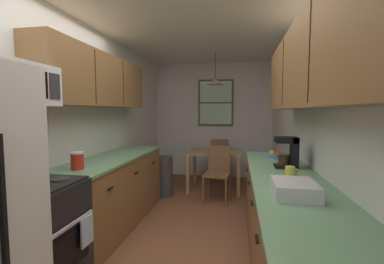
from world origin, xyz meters
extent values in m
plane|color=brown|center=(0.00, 1.00, 0.00)|extent=(12.00, 12.00, 0.00)
cube|color=silver|center=(-1.35, 1.00, 1.27)|extent=(0.10, 9.00, 2.55)
cube|color=silver|center=(1.35, 1.00, 1.27)|extent=(0.10, 9.00, 2.55)
cube|color=silver|center=(0.00, 3.65, 1.27)|extent=(4.40, 0.10, 2.55)
cube|color=white|center=(0.00, 1.00, 2.59)|extent=(4.40, 9.00, 0.08)
cube|color=black|center=(-0.55, -1.20, 0.81)|extent=(0.02, 0.02, 1.11)
cube|color=black|center=(-0.99, -0.52, 0.45)|extent=(0.62, 0.62, 0.90)
cube|color=black|center=(-0.67, -0.52, 0.42)|extent=(0.01, 0.44, 0.30)
cube|color=silver|center=(-0.65, -0.52, 0.63)|extent=(0.02, 0.50, 0.02)
cube|color=black|center=(-0.99, -0.52, 0.91)|extent=(0.59, 0.59, 0.02)
cube|color=black|center=(-1.27, -0.52, 1.00)|extent=(0.06, 0.62, 0.20)
cylinder|color=#2D2D2D|center=(-1.13, -0.66, 0.93)|extent=(0.15, 0.15, 0.01)
cylinder|color=#2D2D2D|center=(-1.13, -0.39, 0.93)|extent=(0.15, 0.15, 0.01)
cylinder|color=#2D2D2D|center=(-0.85, -0.66, 0.93)|extent=(0.15, 0.15, 0.01)
cylinder|color=#2D2D2D|center=(-0.85, -0.39, 0.93)|extent=(0.15, 0.15, 0.01)
cube|color=white|center=(-1.11, -0.52, 1.68)|extent=(0.38, 0.59, 0.32)
cube|color=black|center=(-0.92, -0.58, 1.68)|extent=(0.01, 0.36, 0.21)
cube|color=#2D2D33|center=(-0.92, -0.32, 1.68)|extent=(0.01, 0.12, 0.21)
cube|color=brown|center=(-1.00, 0.81, 0.43)|extent=(0.60, 2.02, 0.87)
cube|color=#6B9E70|center=(-1.00, 0.81, 0.89)|extent=(0.63, 2.04, 0.03)
cube|color=black|center=(-0.69, 0.14, 0.70)|extent=(0.02, 0.10, 0.01)
cube|color=black|center=(-0.69, 0.81, 0.70)|extent=(0.02, 0.10, 0.01)
cube|color=black|center=(-0.69, 1.48, 0.70)|extent=(0.02, 0.10, 0.01)
cube|color=brown|center=(-1.14, 0.76, 1.85)|extent=(0.32, 2.12, 0.63)
cube|color=#2D2319|center=(-0.98, 0.41, 1.85)|extent=(0.01, 0.01, 0.58)
cube|color=#2D2319|center=(-0.98, 1.11, 1.85)|extent=(0.01, 0.01, 0.58)
cube|color=brown|center=(1.00, -0.04, 0.43)|extent=(0.60, 3.15, 0.87)
cube|color=#6B9E70|center=(1.00, -0.04, 0.89)|extent=(0.63, 3.17, 0.03)
cube|color=black|center=(0.69, -0.67, 0.70)|extent=(0.02, 0.10, 0.01)
cube|color=black|center=(0.69, -0.04, 0.70)|extent=(0.02, 0.10, 0.01)
cube|color=black|center=(0.69, 0.59, 0.70)|extent=(0.02, 0.10, 0.01)
cube|color=black|center=(0.69, 1.22, 0.70)|extent=(0.02, 0.10, 0.01)
cube|color=brown|center=(1.14, -0.09, 1.84)|extent=(0.32, 2.85, 0.68)
cube|color=#2D2319|center=(0.98, -0.56, 1.84)|extent=(0.01, 0.01, 0.62)
cube|color=#2D2319|center=(0.98, 0.38, 1.84)|extent=(0.01, 0.01, 0.62)
cube|color=#A87F51|center=(0.14, 2.59, 0.72)|extent=(0.94, 0.79, 0.03)
cube|color=#A87F51|center=(-0.30, 2.22, 0.35)|extent=(0.06, 0.06, 0.70)
cube|color=#A87F51|center=(0.58, 2.22, 0.35)|extent=(0.06, 0.06, 0.70)
cube|color=#A87F51|center=(-0.30, 2.95, 0.35)|extent=(0.06, 0.06, 0.70)
cube|color=#A87F51|center=(0.58, 2.95, 0.35)|extent=(0.06, 0.06, 0.70)
cube|color=brown|center=(0.24, 1.92, 0.45)|extent=(0.45, 0.45, 0.04)
cube|color=brown|center=(0.26, 2.10, 0.68)|extent=(0.37, 0.08, 0.45)
cylinder|color=brown|center=(0.39, 1.71, 0.22)|extent=(0.04, 0.04, 0.43)
cylinder|color=brown|center=(0.03, 1.76, 0.22)|extent=(0.04, 0.04, 0.43)
cylinder|color=brown|center=(0.44, 2.07, 0.22)|extent=(0.04, 0.04, 0.43)
cylinder|color=brown|center=(0.08, 2.12, 0.22)|extent=(0.04, 0.04, 0.43)
cube|color=brown|center=(0.17, 3.26, 0.45)|extent=(0.45, 0.45, 0.04)
cube|color=brown|center=(0.19, 3.08, 0.68)|extent=(0.37, 0.09, 0.45)
cylinder|color=brown|center=(-0.04, 3.42, 0.22)|extent=(0.04, 0.04, 0.43)
cylinder|color=brown|center=(0.32, 3.47, 0.22)|extent=(0.04, 0.04, 0.43)
cylinder|color=brown|center=(0.01, 3.06, 0.22)|extent=(0.04, 0.04, 0.43)
cylinder|color=brown|center=(0.37, 3.11, 0.22)|extent=(0.04, 0.04, 0.43)
cylinder|color=black|center=(0.14, 2.59, 2.31)|extent=(0.01, 0.01, 0.49)
cone|color=#B7B2A8|center=(0.14, 2.59, 2.01)|extent=(0.32, 0.32, 0.10)
sphere|color=white|center=(0.14, 2.59, 2.03)|extent=(0.06, 0.06, 0.06)
cube|color=brown|center=(0.07, 3.58, 1.66)|extent=(0.78, 0.04, 1.02)
cube|color=#B2D1B7|center=(0.07, 3.56, 1.66)|extent=(0.70, 0.01, 0.94)
cube|color=brown|center=(0.07, 3.56, 1.66)|extent=(0.70, 0.02, 0.03)
cylinder|color=#3F3F42|center=(-0.70, 2.07, 0.35)|extent=(0.31, 0.31, 0.69)
cylinder|color=red|center=(-1.00, 0.06, 0.98)|extent=(0.12, 0.12, 0.16)
cylinder|color=white|center=(-1.00, 0.06, 1.06)|extent=(0.12, 0.12, 0.02)
cube|color=silver|center=(-0.64, -0.37, 0.50)|extent=(0.02, 0.16, 0.24)
cube|color=black|center=(1.05, 0.51, 0.91)|extent=(0.22, 0.18, 0.02)
cube|color=black|center=(1.13, 0.51, 1.06)|extent=(0.06, 0.18, 0.32)
cube|color=black|center=(1.05, 0.51, 1.19)|extent=(0.22, 0.18, 0.06)
cylinder|color=#331E14|center=(1.03, 0.51, 0.98)|extent=(0.11, 0.11, 0.11)
cylinder|color=#E5CC4C|center=(1.02, 0.13, 0.95)|extent=(0.08, 0.08, 0.09)
torus|color=#E5CC4C|center=(1.07, 0.13, 0.95)|extent=(0.05, 0.01, 0.05)
cylinder|color=#597F9E|center=(1.00, 1.06, 0.93)|extent=(0.22, 0.22, 0.06)
cylinder|color=black|center=(1.00, 1.06, 0.95)|extent=(0.18, 0.18, 0.03)
sphere|color=red|center=(1.05, 1.05, 0.96)|extent=(0.06, 0.06, 0.06)
sphere|color=green|center=(0.98, 1.11, 0.96)|extent=(0.06, 0.06, 0.06)
sphere|color=yellow|center=(0.98, 1.02, 0.96)|extent=(0.06, 0.06, 0.06)
cube|color=silver|center=(0.95, -0.42, 0.95)|extent=(0.28, 0.34, 0.10)
cylinder|color=#E0D14C|center=(0.21, 2.49, 0.76)|extent=(0.21, 0.21, 0.06)
camera|label=1|loc=(0.57, -2.24, 1.47)|focal=24.30mm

